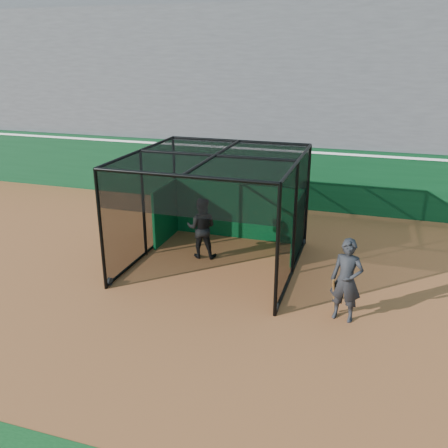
% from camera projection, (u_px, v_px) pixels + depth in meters
% --- Properties ---
extents(ground, '(120.00, 120.00, 0.00)m').
position_uv_depth(ground, '(177.00, 297.00, 12.28)').
color(ground, '#99552C').
rests_on(ground, ground).
extents(outfield_wall, '(50.00, 0.50, 2.50)m').
position_uv_depth(outfield_wall, '(257.00, 174.00, 19.46)').
color(outfield_wall, '#093518').
rests_on(outfield_wall, ground).
extents(grandstand, '(50.00, 7.85, 8.95)m').
position_uv_depth(grandstand, '(278.00, 87.00, 21.75)').
color(grandstand, '#4C4C4F').
rests_on(grandstand, ground).
extents(batting_cage, '(4.70, 4.90, 3.28)m').
position_uv_depth(batting_cage, '(216.00, 212.00, 13.69)').
color(batting_cage, black).
rests_on(batting_cage, ground).
extents(batter, '(1.02, 0.86, 1.89)m').
position_uv_depth(batter, '(202.00, 228.00, 14.43)').
color(batter, black).
rests_on(batter, ground).
extents(on_deck_player, '(0.82, 0.61, 2.02)m').
position_uv_depth(on_deck_player, '(346.00, 280.00, 10.96)').
color(on_deck_player, black).
rests_on(on_deck_player, ground).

